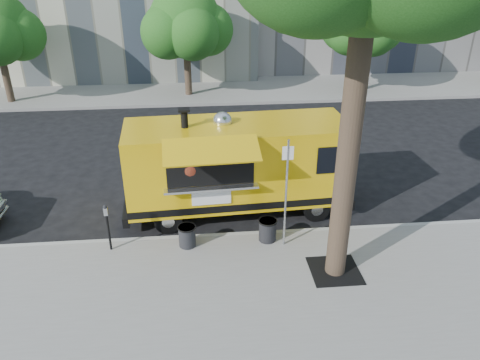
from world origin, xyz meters
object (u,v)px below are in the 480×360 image
at_px(far_tree_c, 363,23).
at_px(trash_bin_left, 187,235).
at_px(food_truck, 236,165).
at_px(trash_bin_right, 268,229).
at_px(parking_meter, 107,222).
at_px(far_tree_b, 185,22).
at_px(sign_post, 286,188).

xyz_separation_m(far_tree_c, trash_bin_left, (-9.00, -13.76, -3.26)).
relative_size(food_truck, trash_bin_right, 11.15).
relative_size(parking_meter, food_truck, 0.20).
xyz_separation_m(trash_bin_left, trash_bin_right, (2.15, 0.06, 0.01)).
relative_size(far_tree_b, trash_bin_right, 9.02).
xyz_separation_m(food_truck, trash_bin_left, (-1.48, -1.93, -1.09)).
bearing_deg(sign_post, far_tree_c, 65.19).
bearing_deg(far_tree_c, parking_meter, -128.66).
bearing_deg(sign_post, trash_bin_right, 147.99).
relative_size(sign_post, parking_meter, 2.25).
relative_size(trash_bin_left, trash_bin_right, 0.96).
relative_size(sign_post, trash_bin_left, 5.15).
height_order(far_tree_c, trash_bin_left, far_tree_c).
bearing_deg(far_tree_b, far_tree_c, -1.91).
xyz_separation_m(sign_post, trash_bin_right, (-0.40, 0.25, -1.37)).
height_order(trash_bin_left, trash_bin_right, trash_bin_right).
xyz_separation_m(far_tree_b, food_truck, (1.48, -12.13, -2.28)).
bearing_deg(trash_bin_right, far_tree_c, 63.43).
bearing_deg(trash_bin_left, parking_meter, 179.61).
relative_size(parking_meter, trash_bin_right, 2.19).
distance_m(far_tree_b, trash_bin_right, 14.56).
distance_m(far_tree_b, far_tree_c, 9.01).
bearing_deg(trash_bin_right, far_tree_b, 98.73).
distance_m(sign_post, trash_bin_left, 2.91).
relative_size(far_tree_b, sign_post, 1.83).
height_order(far_tree_c, food_truck, far_tree_c).
distance_m(parking_meter, trash_bin_right, 4.18).
bearing_deg(trash_bin_left, far_tree_c, 56.82).
xyz_separation_m(parking_meter, trash_bin_left, (2.00, -0.01, -0.52)).
xyz_separation_m(food_truck, trash_bin_right, (0.67, -1.87, -1.08)).
bearing_deg(trash_bin_left, sign_post, -4.18).
height_order(parking_meter, food_truck, food_truck).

